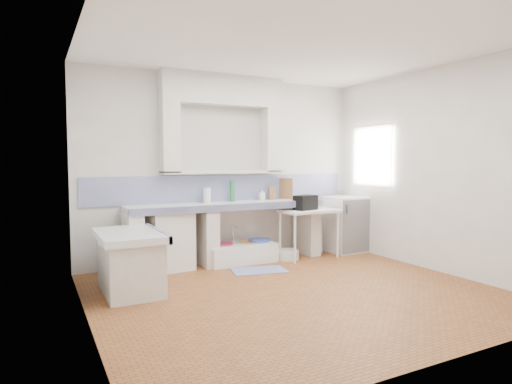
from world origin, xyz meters
name	(u,v)px	position (x,y,z in m)	size (l,w,h in m)	color
floor	(296,292)	(0.00, 0.00, 0.00)	(4.50, 4.50, 0.00)	brown
ceiling	(297,46)	(0.00, 0.00, 2.80)	(4.50, 4.50, 0.00)	white
wall_back	(226,169)	(0.00, 2.00, 1.40)	(4.50, 4.50, 0.00)	white
wall_front	(446,176)	(0.00, -2.00, 1.40)	(4.50, 4.50, 0.00)	white
wall_left	(85,174)	(-2.25, 0.00, 1.40)	(4.50, 4.50, 0.00)	white
wall_right	(434,170)	(2.25, 0.00, 1.40)	(4.50, 4.50, 0.00)	white
alcove_mass	(223,90)	(-0.10, 1.88, 2.58)	(1.90, 0.25, 0.45)	white
window_frame	(381,156)	(2.42, 1.20, 1.60)	(0.35, 0.86, 1.06)	#3A2312
lace_valance	(375,133)	(2.28, 1.20, 1.98)	(0.01, 0.84, 0.24)	white
counter_slab	(228,205)	(-0.10, 1.70, 0.86)	(3.00, 0.60, 0.08)	white
counter_lip	(236,207)	(-0.10, 1.42, 0.86)	(3.00, 0.04, 0.10)	navy
counter_pier_left	(133,244)	(-1.50, 1.70, 0.41)	(0.20, 0.55, 0.82)	white
counter_pier_mid	(206,237)	(-0.45, 1.70, 0.41)	(0.20, 0.55, 0.82)	white
counter_pier_right	(306,229)	(1.30, 1.70, 0.41)	(0.20, 0.55, 0.82)	white
peninsula_top	(129,235)	(-1.70, 0.90, 0.66)	(0.70, 1.10, 0.08)	white
peninsula_base	(130,265)	(-1.70, 0.90, 0.31)	(0.60, 1.00, 0.62)	white
peninsula_lip	(158,233)	(-1.37, 0.90, 0.66)	(0.04, 1.10, 0.10)	navy
backsplash	(227,188)	(0.00, 1.99, 1.10)	(4.27, 0.03, 0.40)	navy
stove	(169,240)	(-0.99, 1.73, 0.40)	(0.57, 0.55, 0.81)	white
sink	(239,254)	(0.06, 1.66, 0.13)	(1.05, 0.57, 0.25)	white
side_table	(309,234)	(1.16, 1.42, 0.38)	(0.91, 0.51, 0.04)	white
fridge	(345,224)	(1.97, 1.55, 0.46)	(0.60, 0.60, 0.92)	white
bucket_red	(222,253)	(-0.20, 1.70, 0.15)	(0.32, 0.32, 0.30)	#C41D3E
bucket_orange	(249,251)	(0.23, 1.66, 0.14)	(0.31, 0.31, 0.29)	orange
bucket_blue	(259,249)	(0.41, 1.68, 0.16)	(0.34, 0.34, 0.32)	blue
basin_white	(287,255)	(0.79, 1.48, 0.07)	(0.36, 0.36, 0.14)	white
water_bottle_a	(224,250)	(-0.10, 1.85, 0.15)	(0.08, 0.08, 0.31)	silver
water_bottle_b	(240,250)	(0.16, 1.85, 0.14)	(0.08, 0.08, 0.29)	silver
black_bag	(305,203)	(1.08, 1.41, 0.87)	(0.36, 0.21, 0.23)	black
green_bottle_a	(232,191)	(0.03, 1.85, 1.05)	(0.07, 0.07, 0.31)	#266E40
green_bottle_b	(233,191)	(0.04, 1.85, 1.06)	(0.07, 0.07, 0.32)	#266E40
knife_block	(272,193)	(0.73, 1.85, 1.01)	(0.11, 0.08, 0.21)	olive
cutting_board	(286,189)	(1.00, 1.85, 1.07)	(0.02, 0.25, 0.34)	olive
paper_towel	(207,195)	(-0.39, 1.83, 1.01)	(0.11, 0.11, 0.22)	white
soap_bottle	(262,194)	(0.53, 1.81, 1.00)	(0.09, 0.09, 0.19)	white
rug	(259,270)	(0.07, 1.04, 0.01)	(0.74, 0.42, 0.01)	#293B95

